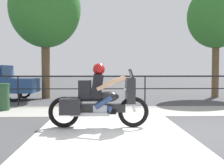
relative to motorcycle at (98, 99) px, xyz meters
The scene contains 8 objects.
ground_plane 2.05m from the motorcycle, 19.33° to the right, with size 120.00×120.00×0.00m, color #424244.
sidewalk_band 3.38m from the motorcycle, 56.64° to the left, with size 44.00×2.40×0.01m, color #99968E.
crosswalk_band 1.12m from the motorcycle, 70.41° to the right, with size 3.36×6.00×0.01m, color silver.
fence_railing 4.88m from the motorcycle, 68.11° to the left, with size 36.00×0.05×1.19m.
motorcycle is the anchor object (origin of this frame).
trash_bin 4.57m from the motorcycle, 138.53° to the left, with size 0.59×0.59×0.94m.
tree_behind_sign 10.32m from the motorcycle, 52.08° to the left, with size 2.95×2.95×5.81m.
tree_behind_car 8.67m from the motorcycle, 110.52° to the left, with size 3.51×3.51×6.40m.
Camera 1 is at (-1.70, -6.14, 1.38)m, focal length 45.00 mm.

